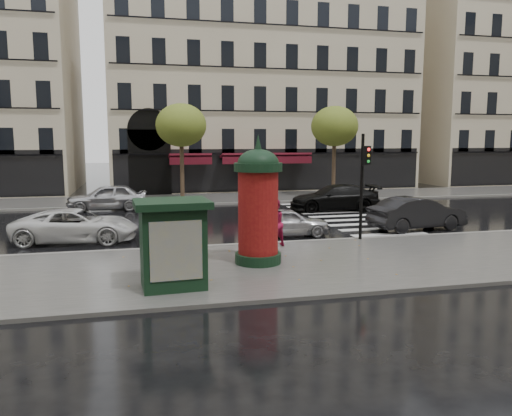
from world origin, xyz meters
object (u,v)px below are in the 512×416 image
object	(u,v)px
car_far_silver	(107,197)
car_darkgrey	(417,213)
woman_umbrella	(187,225)
man_burgundy	(170,229)
morris_column	(258,202)
car_silver	(287,222)
car_white	(76,226)
car_black	(334,198)
newsstand	(173,243)
woman_red	(274,223)
traffic_light	(363,176)

from	to	relation	value
car_far_silver	car_darkgrey	bearing A→B (deg)	53.05
woman_umbrella	man_burgundy	world-z (taller)	woman_umbrella
morris_column	car_darkgrey	distance (m)	10.35
car_silver	car_white	size ratio (longest dim) A/B	0.74
car_silver	woman_umbrella	bearing A→B (deg)	135.43
car_white	car_black	distance (m)	15.37
morris_column	car_black	world-z (taller)	morris_column
newsstand	car_white	xyz separation A→B (m)	(-3.43, 7.77, -0.69)
morris_column	man_burgundy	bearing A→B (deg)	137.51
newsstand	morris_column	bearing A→B (deg)	35.55
man_burgundy	car_white	distance (m)	4.80
car_white	newsstand	bearing A→B (deg)	-149.83
man_burgundy	car_darkgrey	xyz separation A→B (m)	(11.74, 2.43, -0.18)
car_silver	car_far_silver	world-z (taller)	car_far_silver
newsstand	car_darkgrey	size ratio (longest dim) A/B	0.52
car_darkgrey	car_silver	bearing A→B (deg)	83.36
morris_column	woman_umbrella	bearing A→B (deg)	168.92
woman_red	newsstand	size ratio (longest dim) A/B	0.75
car_white	car_far_silver	size ratio (longest dim) A/B	1.06
newsstand	car_black	size ratio (longest dim) A/B	0.46
car_white	car_silver	bearing A→B (deg)	-88.75
woman_red	car_far_silver	bearing A→B (deg)	-89.79
woman_umbrella	morris_column	size ratio (longest dim) A/B	0.46
woman_red	car_black	world-z (taller)	woman_red
car_white	traffic_light	bearing A→B (deg)	-97.24
newsstand	car_darkgrey	distance (m)	13.92
woman_red	car_white	distance (m)	8.32
car_silver	car_black	world-z (taller)	car_black
man_burgundy	car_black	world-z (taller)	man_burgundy
woman_umbrella	car_darkgrey	size ratio (longest dim) A/B	0.42
man_burgundy	newsstand	world-z (taller)	newsstand
car_silver	car_white	xyz separation A→B (m)	(-8.91, 0.79, 0.06)
woman_red	car_silver	distance (m)	2.84
morris_column	car_far_silver	bearing A→B (deg)	110.56
car_far_silver	car_white	bearing A→B (deg)	-6.64
car_silver	car_black	size ratio (longest dim) A/B	0.70
car_white	woman_red	bearing A→B (deg)	-107.00
traffic_light	car_far_silver	distance (m)	16.48
woman_red	man_burgundy	bearing A→B (deg)	-30.77
car_black	car_far_silver	bearing A→B (deg)	-99.95
car_darkgrey	man_burgundy	bearing A→B (deg)	94.03
man_burgundy	car_black	distance (m)	13.99
car_white	car_black	size ratio (longest dim) A/B	0.94
car_darkgrey	car_black	bearing A→B (deg)	3.34
woman_red	man_burgundy	size ratio (longest dim) A/B	1.10
woman_red	traffic_light	bearing A→B (deg)	159.20
car_silver	traffic_light	bearing A→B (deg)	-123.88
woman_umbrella	car_white	size ratio (longest dim) A/B	0.40
car_black	man_burgundy	bearing A→B (deg)	-44.25
woman_red	car_far_silver	distance (m)	14.53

